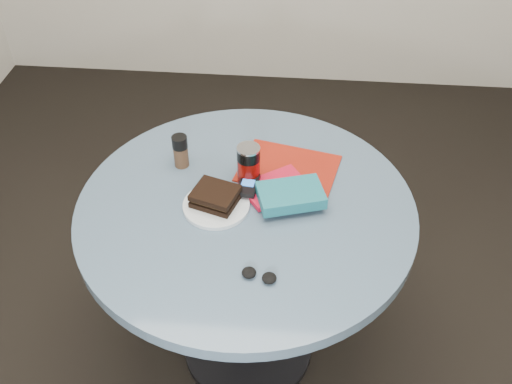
# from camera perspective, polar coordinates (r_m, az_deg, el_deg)

# --- Properties ---
(ground) EXTENTS (4.00, 4.00, 0.00)m
(ground) POSITION_cam_1_polar(r_m,az_deg,el_deg) (2.26, -0.79, -15.23)
(ground) COLOR black
(ground) RESTS_ON ground
(table) EXTENTS (1.00, 1.00, 0.75)m
(table) POSITION_cam_1_polar(r_m,az_deg,el_deg) (1.79, -0.96, -5.02)
(table) COLOR black
(table) RESTS_ON ground
(plate) EXTENTS (0.25, 0.25, 0.01)m
(plate) POSITION_cam_1_polar(r_m,az_deg,el_deg) (1.67, -3.99, -1.35)
(plate) COLOR silver
(plate) RESTS_ON table
(sandwich) EXTENTS (0.15, 0.14, 0.04)m
(sandwich) POSITION_cam_1_polar(r_m,az_deg,el_deg) (1.65, -4.09, -0.43)
(sandwich) COLOR black
(sandwich) RESTS_ON plate
(soda_can) EXTENTS (0.09, 0.09, 0.13)m
(soda_can) POSITION_cam_1_polar(r_m,az_deg,el_deg) (1.71, -0.75, 2.72)
(soda_can) COLOR #730A05
(soda_can) RESTS_ON table
(pepper_grinder) EXTENTS (0.06, 0.06, 0.11)m
(pepper_grinder) POSITION_cam_1_polar(r_m,az_deg,el_deg) (1.79, -7.55, 4.09)
(pepper_grinder) COLOR #402A1B
(pepper_grinder) RESTS_ON table
(magazine) EXTENTS (0.34, 0.28, 0.01)m
(magazine) POSITION_cam_1_polar(r_m,az_deg,el_deg) (1.80, 3.26, 2.38)
(magazine) COLOR maroon
(magazine) RESTS_ON table
(red_book) EXTENTS (0.23, 0.21, 0.02)m
(red_book) POSITION_cam_1_polar(r_m,az_deg,el_deg) (1.71, 1.95, 0.48)
(red_book) COLOR #B40E28
(red_book) RESTS_ON magazine
(novel) EXTENTS (0.21, 0.17, 0.04)m
(novel) POSITION_cam_1_polar(r_m,az_deg,el_deg) (1.65, 3.48, -0.32)
(novel) COLOR #155B68
(novel) RESTS_ON red_book
(mp3_player) EXTENTS (0.07, 0.10, 0.02)m
(mp3_player) POSITION_cam_1_polar(r_m,az_deg,el_deg) (1.70, -0.79, 0.71)
(mp3_player) COLOR black
(mp3_player) RESTS_ON red_book
(headphones) EXTENTS (0.10, 0.06, 0.02)m
(headphones) POSITION_cam_1_polar(r_m,az_deg,el_deg) (1.48, 0.31, -8.33)
(headphones) COLOR black
(headphones) RESTS_ON table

